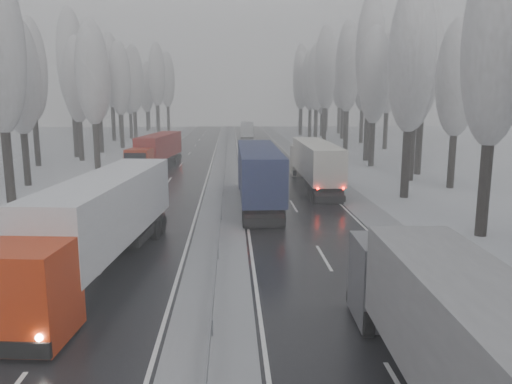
{
  "coord_description": "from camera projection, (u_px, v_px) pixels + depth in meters",
  "views": [
    {
      "loc": [
        0.71,
        -11.44,
        7.78
      ],
      "look_at": [
        2.2,
        18.19,
        2.2
      ],
      "focal_mm": 35.0,
      "sensor_mm": 36.0,
      "label": 1
    }
  ],
  "objects": [
    {
      "name": "tree_31",
      "position": [
        344.0,
        76.0,
        95.65
      ],
      "size": [
        3.6,
        3.6,
        18.58
      ],
      "color": "black",
      "rests_on": "ground"
    },
    {
      "name": "tree_73",
      "position": [
        118.0,
        82.0,
        100.33
      ],
      "size": [
        3.6,
        3.6,
        17.22
      ],
      "color": "black",
      "rests_on": "ground"
    },
    {
      "name": "tree_69",
      "position": [
        94.0,
        69.0,
        81.03
      ],
      "size": [
        3.6,
        3.6,
        19.35
      ],
      "color": "black",
      "rests_on": "ground"
    },
    {
      "name": "tree_67",
      "position": [
        95.0,
        76.0,
        74.75
      ],
      "size": [
        3.6,
        3.6,
        17.09
      ],
      "color": "black",
      "rests_on": "ground"
    },
    {
      "name": "tree_23",
      "position": [
        416.0,
        90.0,
        60.85
      ],
      "size": [
        3.6,
        3.6,
        13.55
      ],
      "color": "black",
      "rests_on": "ground"
    },
    {
      "name": "tree_66",
      "position": [
        98.0,
        84.0,
        71.11
      ],
      "size": [
        3.6,
        3.6,
        15.23
      ],
      "color": "black",
      "rests_on": "ground"
    },
    {
      "name": "truck_blue_box",
      "position": [
        258.0,
        171.0,
        36.6
      ],
      "size": [
        2.71,
        16.94,
        4.34
      ],
      "rotation": [
        0.0,
        0.0,
        0.0
      ],
      "color": "#1C1E46",
      "rests_on": "ground"
    },
    {
      "name": "tree_34",
      "position": [
        301.0,
        81.0,
        105.85
      ],
      "size": [
        3.6,
        3.6,
        17.63
      ],
      "color": "black",
      "rests_on": "ground"
    },
    {
      "name": "tree_38",
      "position": [
        302.0,
        83.0,
        125.99
      ],
      "size": [
        3.6,
        3.6,
        17.97
      ],
      "color": "black",
      "rests_on": "ground"
    },
    {
      "name": "tree_39",
      "position": [
        310.0,
        88.0,
        130.26
      ],
      "size": [
        3.6,
        3.6,
        16.19
      ],
      "color": "black",
      "rests_on": "ground"
    },
    {
      "name": "tree_33",
      "position": [
        322.0,
        91.0,
        103.39
      ],
      "size": [
        3.6,
        3.6,
        14.33
      ],
      "color": "black",
      "rests_on": "ground"
    },
    {
      "name": "box_truck_distant",
      "position": [
        247.0,
        129.0,
        102.76
      ],
      "size": [
        2.93,
        8.48,
        3.13
      ],
      "rotation": [
        0.0,
        0.0,
        -0.04
      ],
      "color": "silver",
      "rests_on": "ground"
    },
    {
      "name": "tree_68",
      "position": [
        119.0,
        79.0,
        77.66
      ],
      "size": [
        3.6,
        3.6,
        16.65
      ],
      "color": "black",
      "rests_on": "ground"
    },
    {
      "name": "tree_74",
      "position": [
        157.0,
        75.0,
        107.04
      ],
      "size": [
        3.6,
        3.6,
        19.68
      ],
      "color": "black",
      "rests_on": "ground"
    },
    {
      "name": "shoulder_left",
      "position": [
        101.0,
        193.0,
        41.57
      ],
      "size": [
        2.4,
        200.0,
        0.04
      ],
      "primitive_type": "cube",
      "color": "#94969B",
      "rests_on": "ground"
    },
    {
      "name": "tree_36",
      "position": [
        301.0,
        75.0,
        115.27
      ],
      "size": [
        3.6,
        3.6,
        20.23
      ],
      "color": "black",
      "rests_on": "ground"
    },
    {
      "name": "median_guardrail",
      "position": [
        223.0,
        185.0,
        41.96
      ],
      "size": [
        0.12,
        200.0,
        0.76
      ],
      "color": "slate",
      "rests_on": "ground"
    },
    {
      "name": "tree_16",
      "position": [
        497.0,
        44.0,
        26.78
      ],
      "size": [
        3.6,
        3.6,
        16.53
      ],
      "color": "black",
      "rests_on": "ground"
    },
    {
      "name": "tree_72",
      "position": [
        129.0,
        88.0,
        96.79
      ],
      "size": [
        3.6,
        3.6,
        15.11
      ],
      "color": "black",
      "rests_on": "ground"
    },
    {
      "name": "median_slush",
      "position": [
        223.0,
        192.0,
        42.08
      ],
      "size": [
        3.0,
        200.0,
        0.04
      ],
      "primitive_type": "cube",
      "color": "#94969B",
      "rests_on": "ground"
    },
    {
      "name": "tree_37",
      "position": [
        327.0,
        87.0,
        119.99
      ],
      "size": [
        3.6,
        3.6,
        16.37
      ],
      "color": "black",
      "rests_on": "ground"
    },
    {
      "name": "tree_64",
      "position": [
        77.0,
        80.0,
        61.63
      ],
      "size": [
        3.6,
        3.6,
        15.42
      ],
      "color": "black",
      "rests_on": "ground"
    },
    {
      "name": "truck_cream_box",
      "position": [
        314.0,
        161.0,
        43.62
      ],
      "size": [
        2.62,
        15.88,
        4.06
      ],
      "rotation": [
        0.0,
        0.0,
        -0.01
      ],
      "color": "#A3A090",
      "rests_on": "ground"
    },
    {
      "name": "tree_26",
      "position": [
        348.0,
        68.0,
        71.4
      ],
      "size": [
        3.6,
        3.6,
        18.78
      ],
      "color": "black",
      "rests_on": "ground"
    },
    {
      "name": "tree_62",
      "position": [
        92.0,
        74.0,
        52.95
      ],
      "size": [
        3.6,
        3.6,
        16.04
      ],
      "color": "black",
      "rests_on": "ground"
    },
    {
      "name": "tree_21",
      "position": [
        424.0,
        55.0,
        49.85
      ],
      "size": [
        3.6,
        3.6,
        18.62
      ],
      "color": "black",
      "rests_on": "ground"
    },
    {
      "name": "tree_24",
      "position": [
        370.0,
        54.0,
        61.16
      ],
      "size": [
        3.6,
        3.6,
        20.49
      ],
      "color": "black",
      "rests_on": "ground"
    },
    {
      "name": "tree_27",
      "position": [
        388.0,
        74.0,
        75.82
      ],
      "size": [
        3.6,
        3.6,
        17.62
      ],
      "color": "black",
      "rests_on": "ground"
    },
    {
      "name": "truck_grey_tarp",
      "position": [
        479.0,
        360.0,
        10.61
      ],
      "size": [
        2.92,
        15.36,
        3.92
      ],
      "rotation": [
        0.0,
        0.0,
        -0.03
      ],
      "color": "#55565B",
      "rests_on": "ground"
    },
    {
      "name": "tree_75",
      "position": [
        118.0,
        79.0,
        110.64
      ],
      "size": [
        3.6,
        3.6,
        18.6
      ],
      "color": "black",
      "rests_on": "ground"
    },
    {
      "name": "tree_65",
      "position": [
        71.0,
        61.0,
        64.99
      ],
      "size": [
        3.6,
        3.6,
        19.48
      ],
      "color": "black",
      "rests_on": "ground"
    },
    {
      "name": "truck_red_white",
      "position": [
        101.0,
        219.0,
        22.28
      ],
      "size": [
        4.2,
        16.71,
        4.25
      ],
      "rotation": [
        0.0,
        0.0,
        -0.1
      ],
      "color": "#B62A0A",
      "rests_on": "ground"
    },
    {
      "name": "tree_32",
      "position": [
        311.0,
        81.0,
        98.95
      ],
      "size": [
        3.6,
        3.6,
        17.33
      ],
      "color": "black",
      "rests_on": "ground"
    },
    {
      "name": "carriageway_right",
      "position": [
        285.0,
        191.0,
        42.34
      ],
      "size": [
        7.5,
        200.0,
        0.03
      ],
      "primitive_type": "cube",
      "color": "black",
      "rests_on": "ground"
    },
    {
      "name": "tree_25",
      "position": [
        413.0,
        62.0,
        65.55
      ],
      "size": [
        3.6,
        3.6,
        19.44
      ],
      "color": "black",
      "rests_on": "ground"
    },
    {
      "name": "tree_71",
      "position": [
        111.0,
        71.0,
        90.91
      ],
      "size": [
        3.6,
        3.6,
        19.61
      ],
      "color": "black",
      "rests_on": "ground"
    },
    {
      "name": "tree_35",
      "position": [
        340.0,
        80.0,
        110.16
      ],
      "size": [
        3.6,
        3.6,
        18.25
      ],
      "color": "black",
      "rests_on": "ground"
    },
    {
      "name": "tree_18",
      "position": [
        412.0,
        59.0,
        37.91
      ],
      "size": [
        3.6,
        3.6,
        16.58
      ],
      "color": "black",
      "rests_on": "ground"
    },
    {
      "name": "tree_70",
      "position": [
        133.0,
        80.0,
        87.52
      ],
      "size": [
        3.6,
        3.6,
        17.09
      ],
      "color": "black",
      "rests_on": "ground"
    },
    {
      "name": "tree_29",
      "position": [
        363.0,
        76.0,
        86.2
      ],
      "size": [
        3.6,
        3.6,
        18.11
      ],
      "color": "black",
      "rests_on": "ground"
    },
    {
      "name": "truck_red_red",
      "position": [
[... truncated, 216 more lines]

